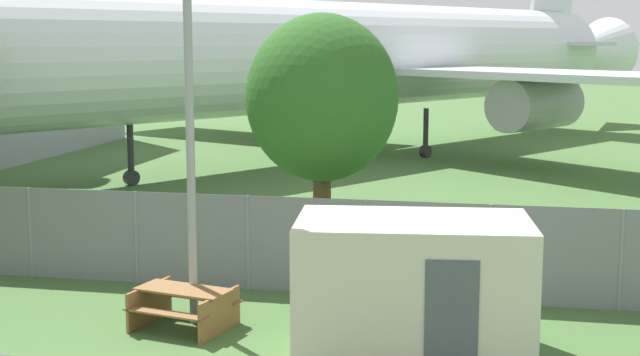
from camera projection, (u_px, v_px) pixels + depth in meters
The scene contains 6 objects.
perimeter_fence at pixel (248, 243), 19.04m from camera, with size 56.07×0.07×2.05m.
airplane at pixel (359, 56), 41.04m from camera, with size 34.61×42.51×14.16m.
portable_cabin at pixel (413, 287), 15.07m from camera, with size 4.15×2.74×2.35m.
picnic_bench_near_cabin at pixel (184, 303), 16.53m from camera, with size 2.01×1.75×0.76m.
tree_near_hangar at pixel (322, 99), 20.33m from camera, with size 3.49×3.49×5.93m.
light_mast at pixel (189, 73), 16.22m from camera, with size 0.44×0.44×7.70m.
Camera 1 is at (5.25, -7.80, 5.31)m, focal length 50.00 mm.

